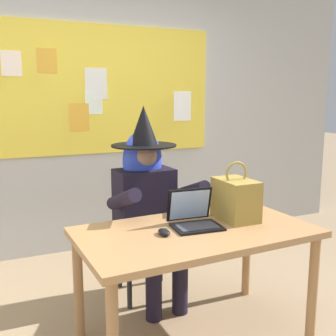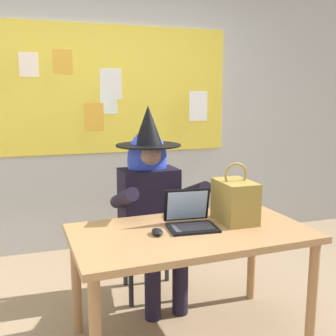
% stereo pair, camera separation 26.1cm
% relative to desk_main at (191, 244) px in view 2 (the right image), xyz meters
% --- Properties ---
extents(wall_back_bulletin, '(5.88, 1.99, 2.83)m').
position_rel_desk_main_xyz_m(wall_back_bulletin, '(-0.17, 1.81, 0.80)').
color(wall_back_bulletin, '#B2B2AD').
rests_on(wall_back_bulletin, ground).
extents(desk_main, '(1.43, 0.83, 0.71)m').
position_rel_desk_main_xyz_m(desk_main, '(0.00, 0.00, 0.00)').
color(desk_main, '#A37547').
rests_on(desk_main, ground).
extents(chair_at_desk, '(0.46, 0.46, 0.90)m').
position_rel_desk_main_xyz_m(chair_at_desk, '(-0.06, 0.75, -0.13)').
color(chair_at_desk, '#2D3347').
rests_on(chair_at_desk, ground).
extents(person_costumed, '(0.61, 0.71, 1.43)m').
position_rel_desk_main_xyz_m(person_costumed, '(-0.07, 0.63, 0.16)').
color(person_costumed, black).
rests_on(person_costumed, ground).
extents(laptop, '(0.31, 0.28, 0.22)m').
position_rel_desk_main_xyz_m(laptop, '(0.02, 0.06, 0.13)').
color(laptop, black).
rests_on(laptop, desk_main).
extents(computer_mouse, '(0.06, 0.10, 0.03)m').
position_rel_desk_main_xyz_m(computer_mouse, '(-0.21, -0.01, 0.10)').
color(computer_mouse, black).
rests_on(computer_mouse, desk_main).
extents(handbag, '(0.20, 0.30, 0.38)m').
position_rel_desk_main_xyz_m(handbag, '(0.32, 0.07, 0.22)').
color(handbag, olive).
rests_on(handbag, desk_main).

